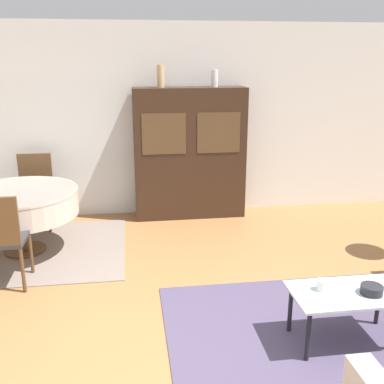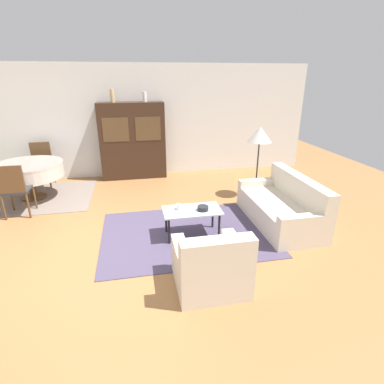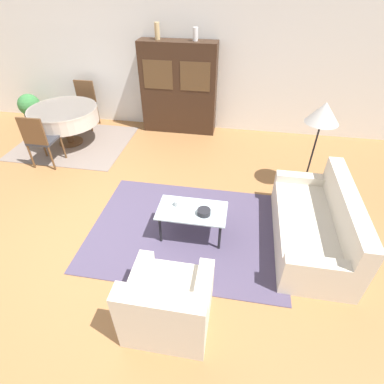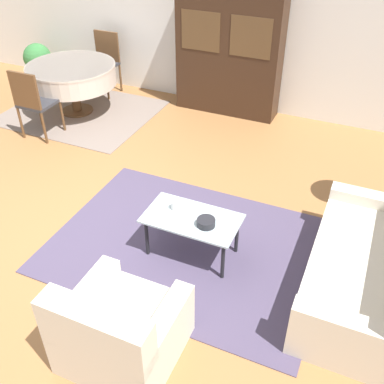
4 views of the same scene
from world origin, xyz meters
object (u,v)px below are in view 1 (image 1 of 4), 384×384
at_px(coffee_table, 348,298).
at_px(dining_chair_near, 0,236).
at_px(dining_chair_far, 35,186).
at_px(display_cabinet, 190,154).
at_px(vase_short, 214,78).
at_px(cup, 322,285).
at_px(bowl, 372,290).
at_px(dining_table, 20,203).
at_px(vase_tall, 161,76).

xyz_separation_m(coffee_table, dining_chair_near, (-2.95, 1.32, 0.16)).
bearing_deg(dining_chair_far, display_cabinet, -176.28).
height_order(coffee_table, vase_short, vase_short).
xyz_separation_m(cup, bowl, (0.36, -0.11, -0.01)).
bearing_deg(dining_table, cup, -37.88).
bearing_deg(vase_short, dining_table, -157.47).
relative_size(dining_chair_far, bowl, 5.68).
bearing_deg(dining_chair_near, display_cabinet, 41.91).
xyz_separation_m(vase_tall, vase_short, (0.73, 0.00, -0.03)).
height_order(coffee_table, bowl, bowl).
bearing_deg(bowl, cup, 162.93).
height_order(bowl, vase_tall, vase_tall).
relative_size(dining_chair_near, dining_chair_far, 1.00).
bearing_deg(coffee_table, display_cabinet, 104.43).
height_order(cup, vase_tall, vase_tall).
distance_m(dining_chair_near, vase_tall, 2.94).
xyz_separation_m(cup, vase_tall, (-1.02, 3.16, 1.49)).
height_order(dining_table, vase_tall, vase_tall).
xyz_separation_m(dining_table, bowl, (3.11, -2.25, -0.12)).
xyz_separation_m(coffee_table, dining_table, (-2.95, 2.20, 0.21)).
bearing_deg(dining_chair_near, coffee_table, -24.07).
relative_size(coffee_table, cup, 10.37).
height_order(display_cabinet, vase_short, vase_short).
xyz_separation_m(display_cabinet, dining_chair_near, (-2.12, -1.90, -0.35)).
bearing_deg(vase_short, bowl, -78.78).
relative_size(cup, vase_short, 0.38).
height_order(dining_table, dining_chair_far, dining_chair_far).
bearing_deg(vase_tall, display_cabinet, -0.14).
bearing_deg(vase_short, vase_tall, 180.00).
relative_size(coffee_table, dining_chair_near, 0.93).
relative_size(dining_table, dining_chair_far, 1.35).
bearing_deg(vase_short, display_cabinet, -179.85).
height_order(dining_chair_near, dining_chair_far, same).
distance_m(cup, vase_short, 3.49).
bearing_deg(vase_tall, cup, -72.13).
bearing_deg(bowl, vase_tall, 112.89).
xyz_separation_m(display_cabinet, bowl, (0.99, -3.27, -0.43)).
bearing_deg(coffee_table, dining_chair_near, 155.93).
bearing_deg(display_cabinet, cup, -78.73).
bearing_deg(cup, vase_short, 95.18).
height_order(cup, bowl, cup).
bearing_deg(vase_tall, dining_chair_near, -132.27).
distance_m(dining_table, dining_chair_far, 0.88).
distance_m(coffee_table, dining_chair_near, 3.23).
distance_m(display_cabinet, dining_table, 2.37).
height_order(display_cabinet, cup, display_cabinet).
distance_m(display_cabinet, dining_chair_near, 2.87).
bearing_deg(vase_tall, coffee_table, -69.28).
bearing_deg(coffee_table, dining_chair_far, 133.73).
distance_m(coffee_table, dining_table, 3.68).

